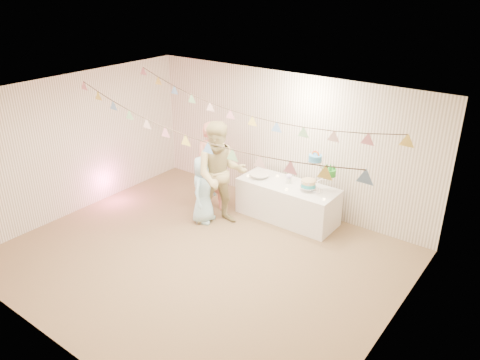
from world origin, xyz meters
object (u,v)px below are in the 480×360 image
Objects in this scene: cake_stand at (318,170)px; person_adult_b at (221,174)px; table at (287,201)px; person_adult_a at (213,167)px; person_child at (203,190)px.

person_adult_b is (-1.44, -0.90, -0.14)m from cake_stand.
cake_stand is 0.36× the size of person_adult_b.
person_adult_b is at bearing -136.05° from table.
person_adult_a is 0.90× the size of person_adult_b.
cake_stand is 2.07m from person_child.
person_adult_a is at bearing -159.93° from table.
person_adult_a is 0.61m from person_adult_b.
cake_stand is at bearing -71.98° from person_child.
person_adult_a is 0.58m from person_child.
person_adult_a is at bearing -164.01° from cake_stand.
table is 2.65× the size of cake_stand.
person_adult_b is at bearing -77.32° from person_child.
person_adult_b reaches higher than cake_stand.
table is at bearing 0.07° from person_adult_b.
table is at bearing -174.81° from cake_stand.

